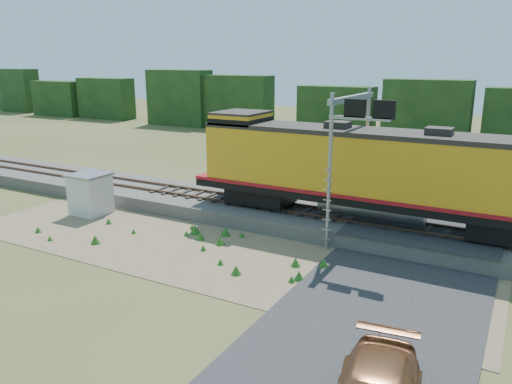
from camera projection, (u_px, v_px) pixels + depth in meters
The scene contains 10 objects.
ground at pixel (235, 260), 22.36m from camera, with size 140.00×140.00×0.00m, color #475123.
ballast at pixel (292, 216), 27.33m from camera, with size 70.00×5.00×0.80m, color slate.
rails at pixel (292, 208), 27.21m from camera, with size 70.00×1.54×0.16m.
dirt_shoulder at pixel (204, 248), 23.71m from camera, with size 26.00×8.00×0.03m, color #8C7754.
road at pixel (396, 285), 19.70m from camera, with size 7.00×66.00×0.86m.
tree_line_north at pixel (417, 114), 53.72m from camera, with size 130.00×3.00×6.50m.
weed_clumps at pixel (174, 246), 24.08m from camera, with size 15.00×6.20×0.56m, color #29621C, non-canonical shape.
locomotive at pixel (368, 170), 24.64m from camera, with size 19.35×2.95×4.99m.
shed at pixel (91, 194), 28.78m from camera, with size 2.05×2.05×2.40m.
signal_gantry at pixel (354, 130), 23.82m from camera, with size 2.90×6.20×7.32m.
Camera 1 is at (10.88, -17.77, 8.72)m, focal length 35.00 mm.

